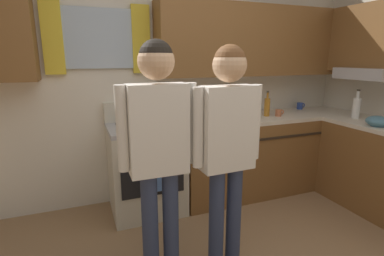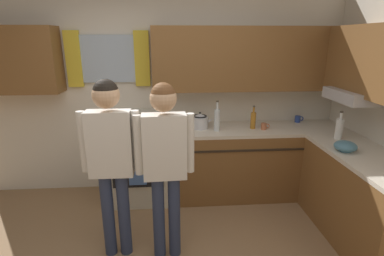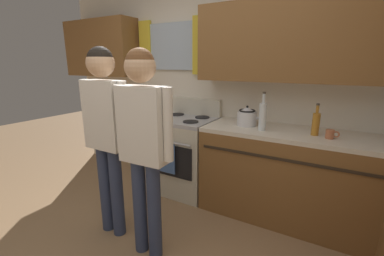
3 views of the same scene
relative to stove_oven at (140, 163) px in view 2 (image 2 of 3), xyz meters
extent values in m
cube|color=silver|center=(0.27, 0.36, 0.83)|extent=(4.60, 0.10, 2.60)
cube|color=silver|center=(-0.35, 0.29, 1.26)|extent=(0.64, 0.03, 0.56)
cube|color=yellow|center=(-0.76, 0.28, 1.26)|extent=(0.18, 0.04, 0.66)
cube|color=yellow|center=(0.06, 0.28, 1.26)|extent=(0.18, 0.04, 0.66)
cube|color=brown|center=(-1.46, 0.15, 1.26)|extent=(1.14, 0.32, 0.75)
cube|color=brown|center=(1.38, 0.15, 1.26)|extent=(2.38, 0.32, 0.75)
cube|color=brown|center=(2.41, -0.69, 1.28)|extent=(0.32, 1.69, 0.70)
cube|color=#B7B7BC|center=(2.35, -0.49, 0.91)|extent=(0.40, 0.60, 0.12)
cube|color=brown|center=(1.47, 0.00, -0.04)|extent=(2.20, 0.62, 0.86)
cube|color=beige|center=(1.47, 0.00, 0.41)|extent=(2.20, 0.62, 0.04)
cube|color=brown|center=(2.26, -1.00, -0.04)|extent=(0.62, 1.38, 0.86)
cube|color=beige|center=(2.26, -1.00, 0.41)|extent=(0.62, 1.38, 0.04)
cube|color=#2D2319|center=(1.47, -0.32, 0.25)|extent=(2.08, 0.01, 0.02)
cube|color=beige|center=(0.00, 0.00, -0.04)|extent=(0.71, 0.62, 0.86)
cube|color=black|center=(0.00, -0.32, 0.01)|extent=(0.59, 0.01, 0.36)
cylinder|color=#ADADB2|center=(0.00, -0.34, 0.23)|extent=(0.59, 0.02, 0.02)
cube|color=#ADADB2|center=(0.00, 0.00, 0.41)|extent=(0.71, 0.62, 0.04)
cube|color=beige|center=(0.00, 0.27, 0.53)|extent=(0.71, 0.08, 0.20)
cylinder|color=black|center=(-0.18, -0.14, 0.44)|extent=(0.17, 0.17, 0.01)
cylinder|color=black|center=(0.18, -0.14, 0.44)|extent=(0.17, 0.17, 0.01)
cylinder|color=black|center=(-0.18, 0.13, 0.44)|extent=(0.17, 0.17, 0.01)
cylinder|color=black|center=(0.18, 0.13, 0.44)|extent=(0.17, 0.17, 0.01)
cube|color=#4C72B7|center=(0.00, -0.35, 0.05)|extent=(0.20, 0.02, 0.34)
cylinder|color=white|center=(2.24, -0.49, 0.54)|extent=(0.08, 0.08, 0.22)
cylinder|color=white|center=(2.24, -0.49, 0.69)|extent=(0.03, 0.03, 0.08)
cylinder|color=#3F382D|center=(2.24, -0.49, 0.74)|extent=(0.03, 0.03, 0.02)
cylinder|color=#B27223|center=(1.40, -0.04, 0.53)|extent=(0.06, 0.06, 0.20)
cylinder|color=#B27223|center=(1.40, -0.04, 0.67)|extent=(0.02, 0.02, 0.07)
cylinder|color=#3F382D|center=(1.40, -0.04, 0.71)|extent=(0.03, 0.03, 0.02)
cylinder|color=silver|center=(0.94, -0.10, 0.56)|extent=(0.07, 0.07, 0.26)
cylinder|color=silver|center=(0.94, -0.10, 0.74)|extent=(0.03, 0.03, 0.09)
cylinder|color=#3F382D|center=(0.94, -0.10, 0.79)|extent=(0.03, 0.03, 0.02)
cylinder|color=#2D479E|center=(2.07, 0.20, 0.48)|extent=(0.07, 0.07, 0.08)
torus|color=#2D479E|center=(2.12, 0.20, 0.48)|extent=(0.06, 0.01, 0.06)
cylinder|color=#B76642|center=(1.52, -0.09, 0.47)|extent=(0.07, 0.07, 0.08)
torus|color=#B76642|center=(1.57, -0.09, 0.48)|extent=(0.06, 0.01, 0.06)
cylinder|color=silver|center=(0.75, 0.02, 0.50)|extent=(0.20, 0.20, 0.14)
cone|color=silver|center=(0.75, 0.02, 0.60)|extent=(0.18, 0.18, 0.05)
sphere|color=black|center=(0.75, 0.02, 0.63)|extent=(0.02, 0.02, 0.02)
cone|color=silver|center=(0.88, 0.02, 0.53)|extent=(0.09, 0.04, 0.07)
torus|color=black|center=(0.75, 0.02, 0.59)|extent=(0.17, 0.17, 0.02)
cylinder|color=teal|center=(2.10, -0.86, 0.45)|extent=(0.12, 0.12, 0.03)
ellipsoid|color=teal|center=(2.10, -0.86, 0.48)|extent=(0.21, 0.21, 0.10)
cylinder|color=#2D3856|center=(-0.06, -1.04, -0.06)|extent=(0.11, 0.11, 0.82)
cylinder|color=#2D3856|center=(-0.20, -1.04, -0.06)|extent=(0.11, 0.11, 0.82)
cube|color=white|center=(-0.13, -1.04, 0.64)|extent=(0.38, 0.16, 0.58)
cylinder|color=white|center=(0.09, -1.04, 0.66)|extent=(0.07, 0.07, 0.53)
cylinder|color=white|center=(-0.35, -1.04, 0.66)|extent=(0.07, 0.07, 0.53)
sphere|color=#DBAD84|center=(-0.13, -1.04, 1.06)|extent=(0.22, 0.22, 0.22)
sphere|color=black|center=(-0.13, -1.04, 1.09)|extent=(0.21, 0.21, 0.21)
cylinder|color=#2D3856|center=(0.40, -1.10, -0.07)|extent=(0.11, 0.11, 0.80)
cylinder|color=#2D3856|center=(0.26, -1.10, -0.07)|extent=(0.11, 0.11, 0.80)
cube|color=white|center=(0.33, -1.10, 0.62)|extent=(0.37, 0.17, 0.57)
cylinder|color=white|center=(0.55, -1.09, 0.64)|extent=(0.07, 0.07, 0.52)
cylinder|color=white|center=(0.11, -1.11, 0.64)|extent=(0.07, 0.07, 0.52)
sphere|color=#DBAD84|center=(0.33, -1.10, 1.03)|extent=(0.22, 0.22, 0.22)
sphere|color=brown|center=(0.33, -1.10, 1.06)|extent=(0.20, 0.20, 0.20)
camera|label=1|loc=(-0.58, -2.80, 1.08)|focal=27.55mm
camera|label=2|loc=(0.39, -3.45, 1.50)|focal=27.55mm
camera|label=3|loc=(1.56, -2.51, 1.06)|focal=24.07mm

